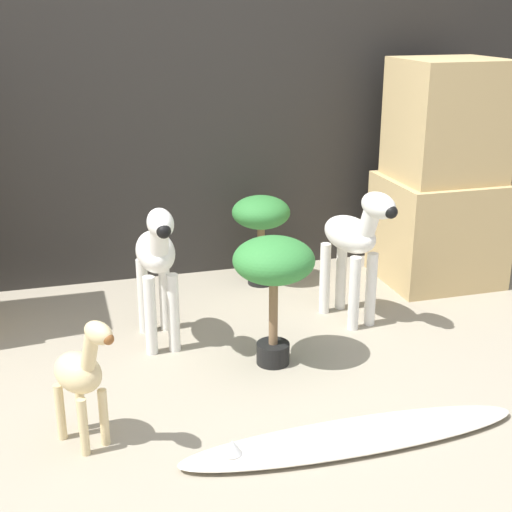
{
  "coord_description": "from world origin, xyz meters",
  "views": [
    {
      "loc": [
        -0.63,
        -2.14,
        1.47
      ],
      "look_at": [
        0.23,
        0.85,
        0.37
      ],
      "focal_mm": 50.0,
      "sensor_mm": 36.0,
      "label": 1
    }
  ],
  "objects_px": {
    "surfboard": "(351,437)",
    "potted_palm_back": "(261,219)",
    "giraffe_figurine": "(82,373)",
    "zebra_right": "(355,241)",
    "potted_palm_front": "(274,269)",
    "zebra_left": "(157,259)"
  },
  "relations": [
    {
      "from": "giraffe_figurine",
      "to": "potted_palm_back",
      "type": "height_order",
      "value": "giraffe_figurine"
    },
    {
      "from": "giraffe_figurine",
      "to": "zebra_left",
      "type": "bearing_deg",
      "value": 62.39
    },
    {
      "from": "surfboard",
      "to": "potted_palm_back",
      "type": "bearing_deg",
      "value": 85.47
    },
    {
      "from": "zebra_left",
      "to": "potted_palm_front",
      "type": "bearing_deg",
      "value": -35.21
    },
    {
      "from": "potted_palm_back",
      "to": "surfboard",
      "type": "bearing_deg",
      "value": -94.53
    },
    {
      "from": "zebra_right",
      "to": "giraffe_figurine",
      "type": "relative_size",
      "value": 1.34
    },
    {
      "from": "zebra_right",
      "to": "giraffe_figurine",
      "type": "distance_m",
      "value": 1.49
    },
    {
      "from": "zebra_left",
      "to": "potted_palm_front",
      "type": "distance_m",
      "value": 0.54
    },
    {
      "from": "giraffe_figurine",
      "to": "potted_palm_front",
      "type": "distance_m",
      "value": 0.92
    },
    {
      "from": "zebra_right",
      "to": "giraffe_figurine",
      "type": "height_order",
      "value": "zebra_right"
    },
    {
      "from": "giraffe_figurine",
      "to": "potted_palm_front",
      "type": "bearing_deg",
      "value": 26.1
    },
    {
      "from": "zebra_right",
      "to": "zebra_left",
      "type": "height_order",
      "value": "same"
    },
    {
      "from": "zebra_right",
      "to": "potted_palm_back",
      "type": "xyz_separation_m",
      "value": [
        -0.29,
        0.6,
        -0.04
      ]
    },
    {
      "from": "giraffe_figurine",
      "to": "potted_palm_back",
      "type": "bearing_deg",
      "value": 51.96
    },
    {
      "from": "zebra_right",
      "to": "zebra_left",
      "type": "distance_m",
      "value": 0.94
    },
    {
      "from": "zebra_right",
      "to": "potted_palm_back",
      "type": "height_order",
      "value": "zebra_right"
    },
    {
      "from": "zebra_right",
      "to": "surfboard",
      "type": "relative_size",
      "value": 0.54
    },
    {
      "from": "zebra_right",
      "to": "giraffe_figurine",
      "type": "bearing_deg",
      "value": -151.72
    },
    {
      "from": "potted_palm_front",
      "to": "surfboard",
      "type": "distance_m",
      "value": 0.77
    },
    {
      "from": "zebra_left",
      "to": "surfboard",
      "type": "xyz_separation_m",
      "value": [
        0.53,
        -0.96,
        -0.39
      ]
    },
    {
      "from": "zebra_right",
      "to": "potted_palm_front",
      "type": "height_order",
      "value": "zebra_right"
    },
    {
      "from": "zebra_left",
      "to": "surfboard",
      "type": "distance_m",
      "value": 1.16
    }
  ]
}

